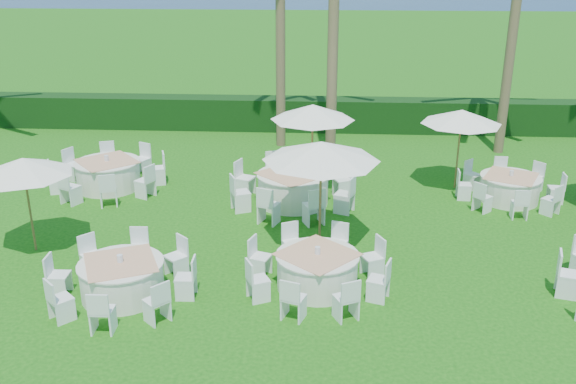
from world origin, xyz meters
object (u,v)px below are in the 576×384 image
banquet_table_e (293,188)px  umbrella_b (321,151)px  umbrella_a (23,166)px  umbrella_c (313,112)px  banquet_table_a (122,278)px  banquet_table_f (510,188)px  umbrella_d (462,117)px  banquet_table_b (317,270)px  banquet_table_d (108,174)px

banquet_table_e → umbrella_b: umbrella_b is taller
umbrella_a → umbrella_c: umbrella_c is taller
banquet_table_a → banquet_table_f: (9.02, 5.65, -0.02)m
umbrella_d → umbrella_c: bearing=-175.7°
banquet_table_f → umbrella_d: size_ratio=1.23×
banquet_table_b → umbrella_d: bearing=57.1°
umbrella_a → umbrella_c: 7.62m
banquet_table_d → umbrella_d: 10.12m
banquet_table_b → banquet_table_d: bearing=138.4°
umbrella_a → umbrella_b: (6.51, 0.61, 0.28)m
umbrella_b → umbrella_c: bearing=94.2°
umbrella_c → umbrella_d: (4.13, 0.31, -0.15)m
banquet_table_b → banquet_table_e: banquet_table_e is taller
umbrella_b → umbrella_c: umbrella_b is taller
banquet_table_a → banquet_table_f: bearing=32.0°
banquet_table_b → umbrella_d: 7.35m
banquet_table_b → banquet_table_e: (-0.72, 4.54, 0.06)m
banquet_table_b → umbrella_b: size_ratio=1.10×
banquet_table_d → banquet_table_f: banquet_table_d is taller
banquet_table_a → umbrella_a: umbrella_a is taller
umbrella_a → banquet_table_f: bearing=17.8°
banquet_table_f → umbrella_c: 5.76m
umbrella_a → umbrella_b: size_ratio=0.84×
banquet_table_d → banquet_table_e: 5.43m
banquet_table_a → banquet_table_b: (3.86, 0.58, 0.00)m
umbrella_a → umbrella_d: 11.37m
banquet_table_a → umbrella_b: umbrella_b is taller
banquet_table_b → umbrella_d: umbrella_d is taller
banquet_table_d → umbrella_a: (-0.40, -4.07, 1.60)m
banquet_table_a → banquet_table_f: banquet_table_a is taller
banquet_table_a → banquet_table_e: bearing=58.5°
umbrella_b → umbrella_c: size_ratio=1.07×
banquet_table_b → umbrella_c: umbrella_c is taller
banquet_table_f → umbrella_b: bearing=-148.7°
banquet_table_e → banquet_table_f: size_ratio=1.17×
banquet_table_e → umbrella_b: (0.75, -2.59, 1.85)m
banquet_table_a → umbrella_d: 10.30m
banquet_table_b → umbrella_a: bearing=168.4°
umbrella_d → banquet_table_b: bearing=-122.9°
umbrella_c → umbrella_d: umbrella_c is taller
umbrella_a → umbrella_c: bearing=35.0°
banquet_table_d → banquet_table_f: bearing=-1.7°
banquet_table_a → banquet_table_b: size_ratio=1.01×
banquet_table_d → umbrella_c: 6.12m
banquet_table_f → banquet_table_a: bearing=-148.0°
banquet_table_e → banquet_table_d: bearing=170.8°
banquet_table_e → umbrella_d: 5.11m
banquet_table_e → banquet_table_f: 5.91m
banquet_table_e → umbrella_a: size_ratio=1.50×
umbrella_b → umbrella_d: (3.86, 4.06, -0.21)m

